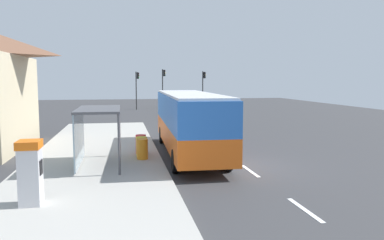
{
  "coord_description": "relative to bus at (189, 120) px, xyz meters",
  "views": [
    {
      "loc": [
        -5.14,
        -16.39,
        3.93
      ],
      "look_at": [
        -1.0,
        5.96,
        1.5
      ],
      "focal_mm": 35.87,
      "sensor_mm": 36.0,
      "label": 1
    }
  ],
  "objects": [
    {
      "name": "ground_plane",
      "position": [
        1.71,
        11.02,
        -1.86
      ],
      "size": [
        56.0,
        92.0,
        0.04
      ],
      "primitive_type": "cube",
      "color": "#38383A"
    },
    {
      "name": "lane_stripe_seg_3",
      "position": [
        1.96,
        6.02,
        -1.84
      ],
      "size": [
        0.16,
        2.2,
        0.01
      ],
      "primitive_type": "cube",
      "color": "silver",
      "rests_on": "ground"
    },
    {
      "name": "lane_stripe_seg_1",
      "position": [
        1.96,
        -3.98,
        -1.84
      ],
      "size": [
        0.16,
        2.2,
        0.01
      ],
      "primitive_type": "cube",
      "color": "silver",
      "rests_on": "ground"
    },
    {
      "name": "recycling_bin_orange",
      "position": [
        -2.49,
        -1.48,
        -1.19
      ],
      "size": [
        0.52,
        0.52,
        0.95
      ],
      "primitive_type": "cylinder",
      "color": "orange",
      "rests_on": "sidewalk_platform"
    },
    {
      "name": "recycling_bin_red",
      "position": [
        -2.49,
        -0.08,
        -1.19
      ],
      "size": [
        0.52,
        0.52,
        0.95
      ],
      "primitive_type": "cylinder",
      "color": "red",
      "rests_on": "sidewalk_platform"
    },
    {
      "name": "lane_stripe_seg_7",
      "position": [
        1.96,
        26.02,
        -1.84
      ],
      "size": [
        0.16,
        2.2,
        0.01
      ],
      "primitive_type": "cube",
      "color": "silver",
      "rests_on": "ground"
    },
    {
      "name": "lane_stripe_seg_0",
      "position": [
        1.96,
        -8.98,
        -1.84
      ],
      "size": [
        0.16,
        2.2,
        0.01
      ],
      "primitive_type": "cube",
      "color": "silver",
      "rests_on": "ground"
    },
    {
      "name": "traffic_light_far_side",
      "position": [
        -1.39,
        30.64,
        1.41
      ],
      "size": [
        0.49,
        0.28,
        4.89
      ],
      "color": "#2D2D2D",
      "rests_on": "ground"
    },
    {
      "name": "lane_stripe_seg_4",
      "position": [
        1.96,
        11.02,
        -1.84
      ],
      "size": [
        0.16,
        2.2,
        0.01
      ],
      "primitive_type": "cube",
      "color": "silver",
      "rests_on": "ground"
    },
    {
      "name": "traffic_light_near_side",
      "position": [
        7.21,
        29.84,
        1.45
      ],
      "size": [
        0.49,
        0.28,
        4.95
      ],
      "color": "#2D2D2D",
      "rests_on": "ground"
    },
    {
      "name": "white_van",
      "position": [
        3.91,
        22.13,
        -0.5
      ],
      "size": [
        2.11,
        5.24,
        2.3
      ],
      "color": "silver",
      "rests_on": "ground"
    },
    {
      "name": "recycling_bin_yellow",
      "position": [
        -2.49,
        -0.78,
        -1.19
      ],
      "size": [
        0.52,
        0.52,
        0.95
      ],
      "primitive_type": "cylinder",
      "color": "yellow",
      "rests_on": "sidewalk_platform"
    },
    {
      "name": "sidewalk_platform",
      "position": [
        -4.69,
        -0.98,
        -1.75
      ],
      "size": [
        6.2,
        30.0,
        0.18
      ],
      "primitive_type": "cube",
      "color": "#ADAAA3",
      "rests_on": "ground"
    },
    {
      "name": "bus",
      "position": [
        0.0,
        0.0,
        0.0
      ],
      "size": [
        2.83,
        11.08,
        3.21
      ],
      "color": "orange",
      "rests_on": "ground"
    },
    {
      "name": "lane_stripe_seg_2",
      "position": [
        1.96,
        1.02,
        -1.84
      ],
      "size": [
        0.16,
        2.2,
        0.01
      ],
      "primitive_type": "cube",
      "color": "silver",
      "rests_on": "ground"
    },
    {
      "name": "lane_stripe_seg_5",
      "position": [
        1.96,
        16.02,
        -1.84
      ],
      "size": [
        0.16,
        2.2,
        0.01
      ],
      "primitive_type": "cube",
      "color": "silver",
      "rests_on": "ground"
    },
    {
      "name": "ticket_machine",
      "position": [
        -6.13,
        -7.49,
        -0.67
      ],
      "size": [
        0.66,
        0.76,
        1.94
      ],
      "color": "silver",
      "rests_on": "sidewalk_platform"
    },
    {
      "name": "lane_stripe_seg_6",
      "position": [
        1.96,
        21.02,
        -1.84
      ],
      "size": [
        0.16,
        2.2,
        0.01
      ],
      "primitive_type": "cube",
      "color": "silver",
      "rests_on": "ground"
    },
    {
      "name": "traffic_light_median",
      "position": [
        2.11,
        31.44,
        1.63
      ],
      "size": [
        0.49,
        0.28,
        5.24
      ],
      "color": "#2D2D2D",
      "rests_on": "ground"
    },
    {
      "name": "sedan_near",
      "position": [
        4.01,
        35.11,
        -1.05
      ],
      "size": [
        1.98,
        4.47,
        1.52
      ],
      "color": "#195933",
      "rests_on": "ground"
    },
    {
      "name": "bus_shelter",
      "position": [
        -4.7,
        -2.43,
        0.25
      ],
      "size": [
        1.8,
        4.0,
        2.5
      ],
      "color": "#4C4C51",
      "rests_on": "sidewalk_platform"
    }
  ]
}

